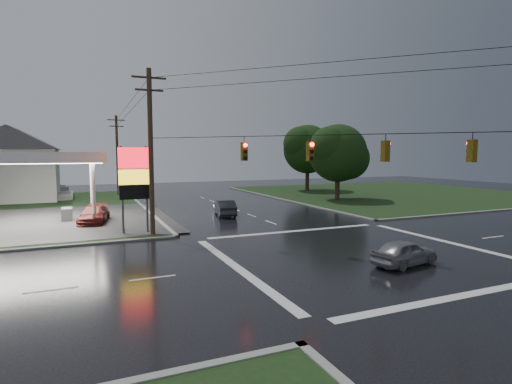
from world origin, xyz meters
name	(u,v)px	position (x,y,z in m)	size (l,w,h in m)	color
ground	(357,254)	(0.00, 0.00, 0.00)	(120.00, 120.00, 0.00)	black
grass_ne	(392,193)	(26.00, 26.00, 0.04)	(36.00, 36.00, 0.08)	black
pylon_sign	(134,175)	(-10.50, 10.50, 4.01)	(2.00, 0.35, 6.00)	#59595E
utility_pole_nw	(151,150)	(-9.50, 9.50, 5.72)	(2.20, 0.32, 11.00)	#382619
utility_pole_n	(117,154)	(-9.50, 38.00, 5.47)	(2.20, 0.32, 10.50)	#382619
traffic_signals	(360,135)	(0.02, -0.02, 6.48)	(26.87, 26.87, 1.47)	black
house_near	(15,163)	(-20.95, 36.00, 4.41)	(11.05, 8.48, 8.60)	silver
house_far	(20,162)	(-21.95, 48.00, 4.41)	(11.05, 8.48, 8.60)	silver
tree_ne_near	(339,153)	(14.14, 21.99, 5.56)	(7.99, 6.80, 8.98)	black
tree_ne_far	(309,149)	(17.15, 33.99, 6.18)	(8.46, 7.20, 9.80)	black
car_north	(225,208)	(-2.21, 15.83, 0.71)	(1.50, 4.29, 1.41)	#21262A
car_crossing	(405,252)	(0.71, -2.81, 0.64)	(1.50, 3.73, 1.27)	gray
car_pump	(94,215)	(-13.00, 16.17, 0.68)	(1.92, 4.72, 1.37)	maroon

